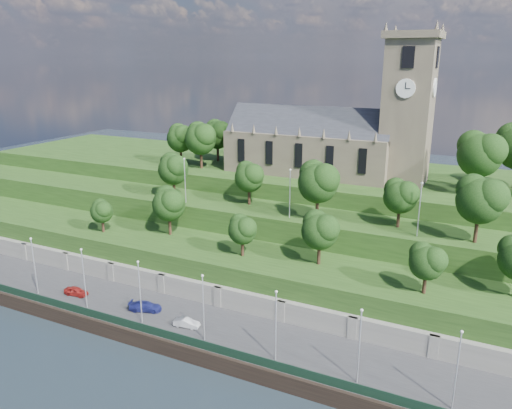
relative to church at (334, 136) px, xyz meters
The scene contains 17 objects.
ground 51.21m from the church, 90.98° to the right, with size 320.00×320.00×0.00m, color #1B252C.
promenade 45.42m from the church, 91.13° to the right, with size 160.00×12.00×2.00m, color #2D2D30.
quay_wall 50.78m from the church, 90.98° to the right, with size 160.00×0.50×2.20m, color black.
fence 49.57m from the church, 91.00° to the right, with size 160.00×0.10×1.20m, color #142E20.
retaining_wall 39.48m from the church, 91.33° to the right, with size 160.00×2.10×5.00m.
embankment_lower 33.57m from the church, 91.61° to the right, with size 160.00×12.00×8.00m, color #203F15.
embankment_upper 23.71m from the church, 92.66° to the right, with size 160.00×10.00×12.00m, color #203F15.
hilltop 15.57m from the church, 101.11° to the left, with size 160.00×32.00×15.00m, color #203F15.
church is the anchor object (origin of this frame).
trees_lower 29.11m from the church, 83.75° to the right, with size 68.79×9.02×8.34m.
trees_upper 19.29m from the church, 75.11° to the right, with size 58.15×8.78×9.60m.
trees_hilltop 5.85m from the church, 11.19° to the right, with size 73.58×16.97×11.31m.
lamp_posts_promenade 46.18m from the church, 93.67° to the right, with size 60.36×0.36×9.18m.
lamp_posts_upper 20.84m from the church, 92.26° to the right, with size 40.36×0.36×8.12m.
car_left 53.22m from the church, 123.23° to the right, with size 1.54×3.83×1.30m, color maroon.
car_middle 46.75m from the church, 99.05° to the right, with size 1.25×3.58×1.18m, color #A3A4A8.
car_right 47.43m from the church, 109.64° to the right, with size 1.90×4.67×1.36m, color navy.
Camera 1 is at (28.77, -45.56, 37.03)m, focal length 35.00 mm.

